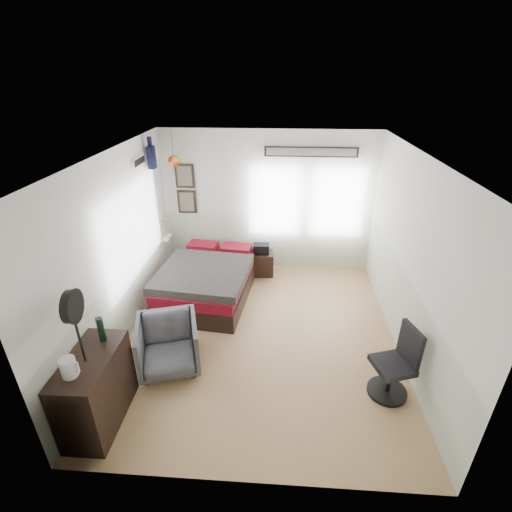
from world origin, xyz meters
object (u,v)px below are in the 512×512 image
(armchair, at_px, (168,345))
(task_chair, at_px, (396,368))
(bed, at_px, (208,281))
(dresser, at_px, (96,389))
(nightstand, at_px, (261,263))

(armchair, bearing_deg, task_chair, -21.77)
(bed, xyz_separation_m, dresser, (-0.75, -2.65, 0.14))
(dresser, xyz_separation_m, nightstand, (1.64, 3.51, -0.22))
(dresser, relative_size, nightstand, 2.16)
(bed, relative_size, armchair, 2.69)
(bed, distance_m, nightstand, 1.24)
(dresser, height_order, armchair, dresser)
(bed, distance_m, dresser, 2.76)
(nightstand, bearing_deg, armchair, -117.53)
(bed, bearing_deg, nightstand, 50.64)
(armchair, xyz_separation_m, nightstand, (1.08, 2.62, -0.13))
(dresser, xyz_separation_m, armchair, (0.55, 0.89, -0.09))
(dresser, bearing_deg, armchair, 58.22)
(nightstand, height_order, task_chair, task_chair)
(bed, height_order, nightstand, bed)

